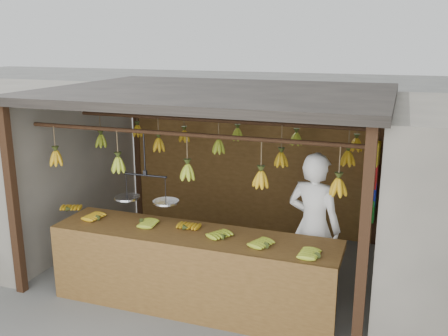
% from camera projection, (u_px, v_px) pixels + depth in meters
% --- Properties ---
extents(ground, '(80.00, 80.00, 0.00)m').
position_uv_depth(ground, '(217.00, 264.00, 6.87)').
color(ground, '#5B5B57').
extents(stall, '(4.30, 3.30, 2.40)m').
position_uv_depth(stall, '(225.00, 119.00, 6.68)').
color(stall, black).
rests_on(stall, ground).
extents(neighbor_left, '(3.00, 3.00, 2.30)m').
position_uv_depth(neighbor_left, '(0.00, 162.00, 7.75)').
color(neighbor_left, slate).
rests_on(neighbor_left, ground).
extents(counter, '(3.52, 0.75, 0.96)m').
position_uv_depth(counter, '(189.00, 254.00, 5.53)').
color(counter, brown).
rests_on(counter, ground).
extents(hanging_bananas, '(3.60, 2.23, 0.37)m').
position_uv_depth(hanging_bananas, '(216.00, 151.00, 6.47)').
color(hanging_bananas, '#BE8D14').
rests_on(hanging_bananas, ground).
extents(balance_scale, '(0.80, 0.30, 0.82)m').
position_uv_depth(balance_scale, '(146.00, 197.00, 5.81)').
color(balance_scale, black).
rests_on(balance_scale, ground).
extents(vendor, '(0.74, 0.59, 1.79)m').
position_uv_depth(vendor, '(313.00, 227.00, 5.79)').
color(vendor, white).
rests_on(vendor, ground).
extents(bag_bundles, '(0.08, 0.26, 1.18)m').
position_uv_depth(bag_bundles, '(374.00, 183.00, 7.22)').
color(bag_bundles, yellow).
rests_on(bag_bundles, ground).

